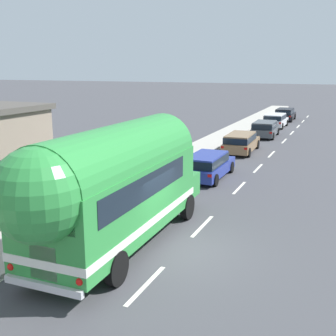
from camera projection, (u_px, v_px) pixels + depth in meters
ground_plane at (179, 250)px, 14.18m from camera, size 300.00×300.00×0.00m
lane_markings at (214, 164)px, 26.81m from camera, size 4.04×80.00×0.01m
sidewalk_slab at (160, 169)px, 25.08m from camera, size 2.48×90.00×0.15m
painted_bus at (112, 184)px, 13.59m from camera, size 2.68×10.31×4.12m
car_lead at (208, 164)px, 23.16m from camera, size 1.89×4.58×1.37m
car_second at (241, 141)px, 30.27m from camera, size 2.04×4.87×1.37m
car_third at (265, 128)px, 36.94m from camera, size 2.04×4.51×1.37m
car_fourth at (275, 120)px, 42.92m from camera, size 2.02×4.40×1.37m
car_fifth at (285, 114)px, 48.45m from camera, size 1.96×4.52×1.37m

